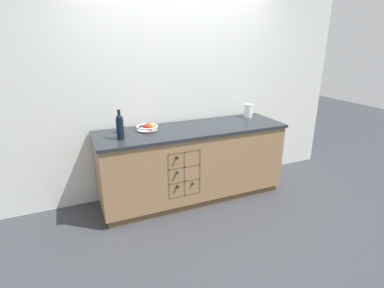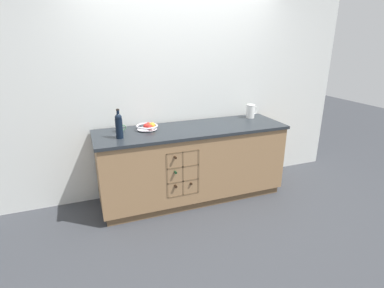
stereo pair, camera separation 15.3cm
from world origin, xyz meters
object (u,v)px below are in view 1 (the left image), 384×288
(fruit_bowl, at_px, (148,127))
(white_pitcher, at_px, (249,110))
(ceramic_mug, at_px, (120,129))
(standing_wine_bottle, at_px, (120,126))

(fruit_bowl, relative_size, white_pitcher, 1.40)
(ceramic_mug, bearing_deg, standing_wine_bottle, -98.83)
(fruit_bowl, relative_size, ceramic_mug, 2.21)
(white_pitcher, distance_m, ceramic_mug, 1.70)
(ceramic_mug, height_order, standing_wine_bottle, standing_wine_bottle)
(white_pitcher, distance_m, standing_wine_bottle, 1.76)
(white_pitcher, bearing_deg, ceramic_mug, -178.91)
(fruit_bowl, xyz_separation_m, ceramic_mug, (-0.31, 0.04, 0.00))
(fruit_bowl, height_order, white_pitcher, white_pitcher)
(ceramic_mug, relative_size, standing_wine_bottle, 0.36)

